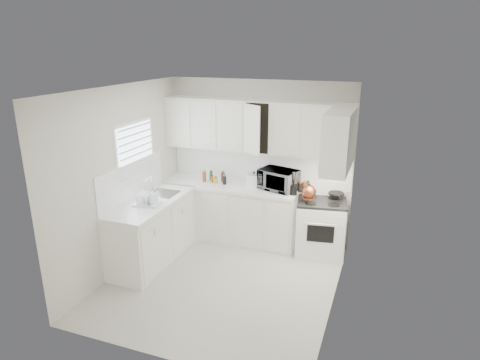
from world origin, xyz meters
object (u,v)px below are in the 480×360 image
at_px(tea_kettle, 309,191).
at_px(dish_rack, 147,198).
at_px(rice_cooker, 254,179).
at_px(microwave, 278,177).
at_px(stove, 321,220).
at_px(utensil_crock, 294,183).

height_order(tea_kettle, dish_rack, tea_kettle).
height_order(tea_kettle, rice_cooker, rice_cooker).
bearing_deg(microwave, stove, 10.92).
bearing_deg(tea_kettle, utensil_crock, -171.35).
bearing_deg(stove, rice_cooker, 167.41).
bearing_deg(rice_cooker, utensil_crock, -25.90).
height_order(microwave, utensil_crock, microwave).
distance_m(microwave, utensil_crock, 0.32).
bearing_deg(utensil_crock, microwave, 150.92).
relative_size(tea_kettle, microwave, 0.46).
height_order(stove, tea_kettle, tea_kettle).
distance_m(rice_cooker, dish_rack, 1.73).
bearing_deg(utensil_crock, dish_rack, -148.76).
relative_size(stove, rice_cooker, 4.51).
distance_m(microwave, rice_cooker, 0.40).
bearing_deg(rice_cooker, dish_rack, -145.18).
bearing_deg(utensil_crock, tea_kettle, -15.52).
bearing_deg(dish_rack, rice_cooker, 39.56).
distance_m(tea_kettle, microwave, 0.58).
relative_size(microwave, dish_rack, 1.60).
distance_m(rice_cooker, utensil_crock, 0.70).
distance_m(stove, tea_kettle, 0.56).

